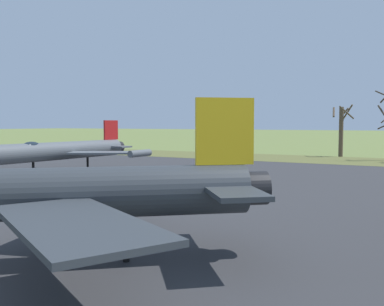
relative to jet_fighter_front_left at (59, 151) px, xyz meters
The scene contains 5 objects.
asphalt_apron 16.00m from the jet_fighter_front_left, 15.71° to the right, with size 71.14×53.57×0.05m, color #333335.
grass_verge_strip 32.40m from the jet_fighter_front_left, 61.85° to the left, with size 131.14×12.00×0.06m, color brown.
jet_fighter_front_left is the anchor object (origin of this frame).
jet_fighter_front_right 24.81m from the jet_fighter_front_left, 47.10° to the right, with size 14.99×13.59×5.52m.
bare_tree_far_left 39.27m from the jet_fighter_front_left, 63.12° to the left, with size 3.03×3.22×7.27m.
Camera 1 is at (12.92, -7.07, 4.65)m, focal length 40.43 mm.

